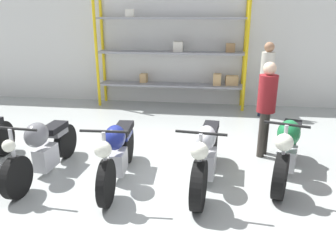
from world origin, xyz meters
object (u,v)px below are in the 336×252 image
object	(u,v)px
shelving_rack	(175,54)
person_browsing	(267,73)
motorcycle_grey	(43,148)
motorcycle_blue	(117,151)
motorcycle_silver	(206,155)
motorcycle_green	(287,149)
person_near_rack	(267,102)

from	to	relation	value
shelving_rack	person_browsing	distance (m)	2.47
motorcycle_grey	motorcycle_blue	world-z (taller)	motorcycle_blue
shelving_rack	person_browsing	xyz separation A→B (m)	(2.34, -0.69, -0.34)
motorcycle_silver	motorcycle_green	world-z (taller)	motorcycle_green
motorcycle_silver	motorcycle_green	bearing A→B (deg)	112.62
motorcycle_grey	person_near_rack	distance (m)	3.79
motorcycle_grey	person_browsing	bearing A→B (deg)	137.61
motorcycle_grey	motorcycle_silver	distance (m)	2.53
motorcycle_green	person_browsing	size ratio (longest dim) A/B	1.10
shelving_rack	person_near_rack	world-z (taller)	shelving_rack
motorcycle_silver	person_near_rack	world-z (taller)	person_near_rack
motorcycle_blue	person_browsing	distance (m)	4.73
shelving_rack	motorcycle_green	xyz separation A→B (m)	(2.22, -4.07, -0.95)
motorcycle_green	person_browsing	bearing A→B (deg)	-164.66
motorcycle_grey	motorcycle_silver	xyz separation A→B (m)	(2.53, 0.06, 0.01)
shelving_rack	motorcycle_silver	distance (m)	4.65
motorcycle_silver	motorcycle_green	xyz separation A→B (m)	(1.23, 0.37, 0.02)
shelving_rack	motorcycle_silver	xyz separation A→B (m)	(0.99, -4.44, -0.96)
motorcycle_green	person_near_rack	distance (m)	1.02
shelving_rack	person_browsing	bearing A→B (deg)	-16.34
person_browsing	person_near_rack	bearing A→B (deg)	141.65
shelving_rack	person_near_rack	distance (m)	3.81
motorcycle_green	person_browsing	world-z (taller)	person_browsing
person_near_rack	motorcycle_blue	bearing A→B (deg)	53.92
motorcycle_grey	person_near_rack	xyz separation A→B (m)	(3.53, 1.28, 0.54)
motorcycle_blue	person_browsing	bearing A→B (deg)	142.34
shelving_rack	motorcycle_grey	bearing A→B (deg)	-108.91
shelving_rack	motorcycle_silver	size ratio (longest dim) A/B	1.90
motorcycle_grey	motorcycle_blue	bearing A→B (deg)	90.79
shelving_rack	motorcycle_grey	xyz separation A→B (m)	(-1.54, -4.50, -0.97)
motorcycle_silver	person_browsing	distance (m)	4.03
motorcycle_grey	motorcycle_green	bearing A→B (deg)	99.70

